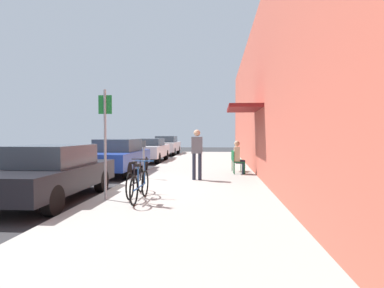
{
  "coord_description": "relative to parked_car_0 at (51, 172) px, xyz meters",
  "views": [
    {
      "loc": [
        3.07,
        -9.57,
        1.68
      ],
      "look_at": [
        1.86,
        4.86,
        1.22
      ],
      "focal_mm": 29.85,
      "sensor_mm": 36.0,
      "label": 1
    }
  ],
  "objects": [
    {
      "name": "bicycle_1",
      "position": [
        2.09,
        0.23,
        -0.24
      ],
      "size": [
        0.46,
        1.71,
        0.9
      ],
      "color": "black",
      "rests_on": "sidewalk_slab"
    },
    {
      "name": "parked_car_3",
      "position": [
        0.0,
        17.6,
        0.05
      ],
      "size": [
        1.8,
        4.4,
        1.5
      ],
      "color": "silver",
      "rests_on": "ground_plane"
    },
    {
      "name": "pedestrian_standing",
      "position": [
        3.44,
        3.14,
        0.4
      ],
      "size": [
        0.36,
        0.22,
        1.7
      ],
      "color": "#232838",
      "rests_on": "sidewalk_slab"
    },
    {
      "name": "seated_patron_0",
      "position": [
        4.94,
        4.92,
        0.1
      ],
      "size": [
        0.43,
        0.36,
        1.29
      ],
      "color": "#232838",
      "rests_on": "sidewalk_slab"
    },
    {
      "name": "parking_meter",
      "position": [
        1.55,
        3.37,
        0.17
      ],
      "size": [
        0.12,
        0.1,
        1.32
      ],
      "color": "slate",
      "rests_on": "sidewalk_slab"
    },
    {
      "name": "cafe_chair_0",
      "position": [
        4.88,
        4.92,
        -0.1
      ],
      "size": [
        0.44,
        0.44,
        0.87
      ],
      "color": "#14592D",
      "rests_on": "sidewalk_slab"
    },
    {
      "name": "parked_car_1",
      "position": [
        0.0,
        5.29,
        0.03
      ],
      "size": [
        1.8,
        4.4,
        1.46
      ],
      "color": "navy",
      "rests_on": "ground_plane"
    },
    {
      "name": "bicycle_0",
      "position": [
        2.35,
        -0.35,
        -0.24
      ],
      "size": [
        0.46,
        1.71,
        0.9
      ],
      "color": "black",
      "rests_on": "sidewalk_slab"
    },
    {
      "name": "building_facade",
      "position": [
        5.75,
        3.97,
        2.44
      ],
      "size": [
        1.4,
        32.0,
        6.33
      ],
      "color": "#BC5442",
      "rests_on": "ground_plane"
    },
    {
      "name": "cafe_chair_1",
      "position": [
        4.88,
        5.72,
        -0.1
      ],
      "size": [
        0.52,
        0.52,
        0.87
      ],
      "color": "#14592D",
      "rests_on": "sidewalk_slab"
    },
    {
      "name": "street_sign",
      "position": [
        1.5,
        -0.28,
        0.92
      ],
      "size": [
        0.32,
        0.06,
        2.6
      ],
      "color": "gray",
      "rests_on": "sidewalk_slab"
    },
    {
      "name": "ground_plane",
      "position": [
        1.1,
        1.97,
        -0.72
      ],
      "size": [
        60.0,
        60.0,
        0.0
      ],
      "primitive_type": "plane",
      "color": "#2D2D30"
    },
    {
      "name": "parked_car_0",
      "position": [
        0.0,
        0.0,
        0.0
      ],
      "size": [
        1.8,
        4.4,
        1.4
      ],
      "color": "black",
      "rests_on": "ground_plane"
    },
    {
      "name": "sidewalk_slab",
      "position": [
        3.35,
        3.97,
        -0.66
      ],
      "size": [
        4.5,
        32.0,
        0.12
      ],
      "primitive_type": "cube",
      "color": "#9E9B93",
      "rests_on": "ground_plane"
    },
    {
      "name": "parked_car_2",
      "position": [
        0.0,
        11.32,
        0.01
      ],
      "size": [
        1.8,
        4.4,
        1.39
      ],
      "color": "silver",
      "rests_on": "ground_plane"
    }
  ]
}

